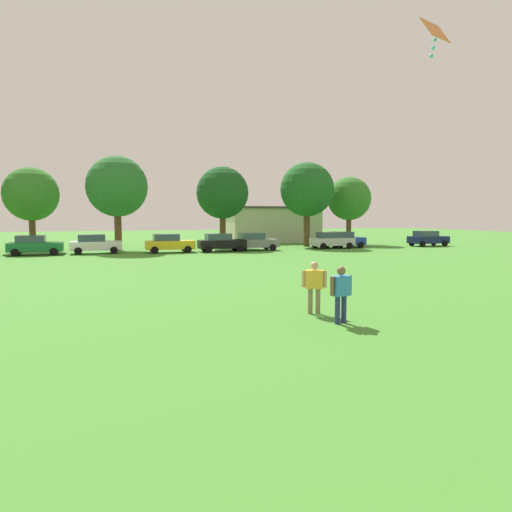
% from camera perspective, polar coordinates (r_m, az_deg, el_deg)
% --- Properties ---
extents(ground_plane, '(160.00, 160.00, 0.00)m').
position_cam_1_polar(ground_plane, '(28.10, -15.93, -2.05)').
color(ground_plane, '#42842D').
extents(adult_bystander, '(0.83, 0.44, 1.77)m').
position_cam_1_polar(adult_bystander, '(14.65, 10.31, -4.06)').
color(adult_bystander, navy).
rests_on(adult_bystander, ground).
extents(bystander_midfield, '(0.78, 0.54, 1.78)m').
position_cam_1_polar(bystander_midfield, '(15.96, 7.11, -3.27)').
color(bystander_midfield, '#8C7259').
rests_on(bystander_midfield, ground).
extents(kite, '(1.01, 0.71, 1.03)m').
position_cam_1_polar(kite, '(14.94, 20.95, 23.97)').
color(kite, orange).
extents(parked_car_green_1, '(4.30, 2.02, 1.68)m').
position_cam_1_polar(parked_car_green_1, '(43.57, -25.37, 1.21)').
color(parked_car_green_1, '#196B38').
rests_on(parked_car_green_1, ground).
extents(parked_car_white_2, '(4.30, 2.02, 1.68)m').
position_cam_1_polar(parked_car_white_2, '(43.39, -19.01, 1.41)').
color(parked_car_white_2, white).
rests_on(parked_car_white_2, ground).
extents(parked_car_yellow_3, '(4.30, 2.02, 1.68)m').
position_cam_1_polar(parked_car_yellow_3, '(42.89, -10.54, 1.55)').
color(parked_car_yellow_3, yellow).
rests_on(parked_car_yellow_3, ground).
extents(parked_car_black_4, '(4.30, 2.02, 1.68)m').
position_cam_1_polar(parked_car_black_4, '(43.38, -4.28, 1.66)').
color(parked_car_black_4, black).
rests_on(parked_car_black_4, ground).
extents(parked_car_gray_5, '(4.30, 2.02, 1.68)m').
position_cam_1_polar(parked_car_gray_5, '(44.71, -0.21, 1.77)').
color(parked_car_gray_5, slate).
rests_on(parked_car_gray_5, ground).
extents(parked_car_silver_6, '(4.30, 2.02, 1.68)m').
position_cam_1_polar(parked_car_silver_6, '(48.01, 9.17, 1.92)').
color(parked_car_silver_6, silver).
rests_on(parked_car_silver_6, ground).
extents(parked_car_blue_7, '(4.30, 2.02, 1.68)m').
position_cam_1_polar(parked_car_blue_7, '(49.37, 10.56, 1.99)').
color(parked_car_blue_7, '#1E38AD').
rests_on(parked_car_blue_7, ground).
extents(parked_car_navy_8, '(4.30, 2.02, 1.68)m').
position_cam_1_polar(parked_car_navy_8, '(54.48, 20.17, 2.04)').
color(parked_car_navy_8, '#141E4C').
rests_on(parked_car_navy_8, ground).
extents(tree_left, '(5.06, 5.06, 7.89)m').
position_cam_1_polar(tree_left, '(49.41, -25.71, 6.77)').
color(tree_left, brown).
rests_on(tree_left, ground).
extents(tree_center_left, '(5.75, 5.75, 8.97)m').
position_cam_1_polar(tree_center_left, '(46.72, -16.57, 8.08)').
color(tree_center_left, brown).
rests_on(tree_center_left, ground).
extents(tree_center_right, '(5.37, 5.37, 8.37)m').
position_cam_1_polar(tree_center_right, '(48.84, -4.10, 7.65)').
color(tree_center_right, brown).
rests_on(tree_center_right, ground).
extents(tree_right, '(5.80, 5.80, 9.04)m').
position_cam_1_polar(tree_right, '(51.06, 6.23, 8.02)').
color(tree_right, brown).
rests_on(tree_right, ground).
extents(tree_far_right, '(5.01, 5.01, 7.80)m').
position_cam_1_polar(tree_far_right, '(55.58, 11.28, 6.84)').
color(tree_far_right, brown).
rests_on(tree_far_right, ground).
extents(house_left, '(11.73, 7.84, 4.45)m').
position_cam_1_polar(house_left, '(59.86, 1.63, 3.89)').
color(house_left, beige).
rests_on(house_left, ground).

